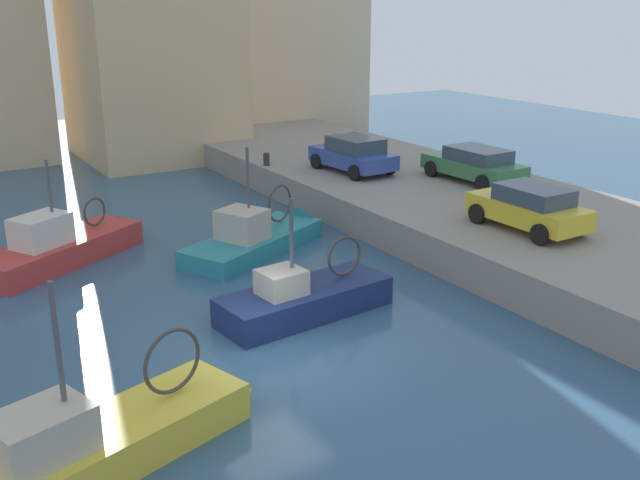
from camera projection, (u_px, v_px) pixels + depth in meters
name	position (u px, v px, depth m)	size (l,w,h in m)	color
water_surface	(264.00, 358.00, 17.26)	(80.00, 80.00, 0.00)	#335675
quay_wall	(591.00, 251.00, 22.76)	(9.00, 56.00, 1.20)	gray
fishing_boat_red	(69.00, 256.00, 23.74)	(6.48, 4.76, 4.24)	#BC3833
fishing_boat_teal	(261.00, 244.00, 24.93)	(6.49, 4.46, 4.48)	teal
fishing_boat_yellow	(119.00, 451.00, 13.44)	(6.55, 3.37, 4.56)	gold
fishing_boat_navy	(315.00, 309.00, 19.79)	(5.75, 2.19, 4.10)	navy
parked_car_green	(474.00, 164.00, 28.89)	(2.10, 4.37, 1.36)	#387547
parked_car_yellow	(529.00, 207.00, 22.71)	(1.95, 3.88, 1.42)	gold
parked_car_blue	(353.00, 154.00, 30.48)	(2.26, 4.05, 1.48)	#334C9E
mooring_bollard_mid	(266.00, 159.00, 31.79)	(0.28, 0.28, 0.55)	#2D2D33
waterfront_building_west_mid	(282.00, 11.00, 45.68)	(8.73, 7.85, 14.87)	beige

